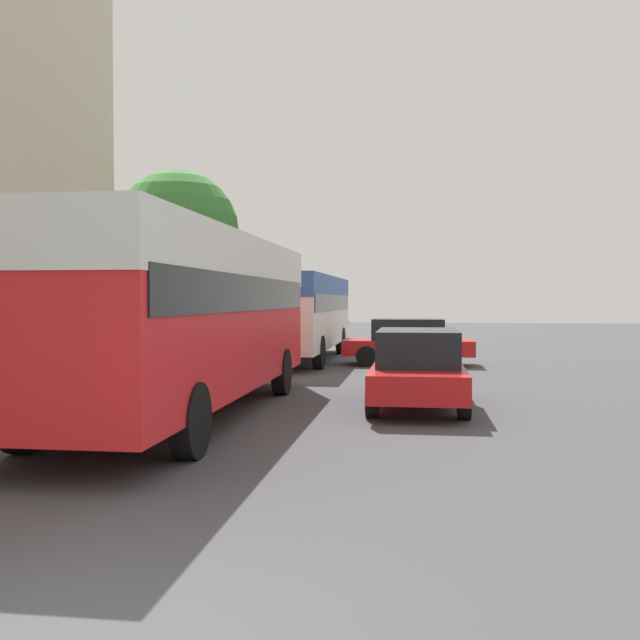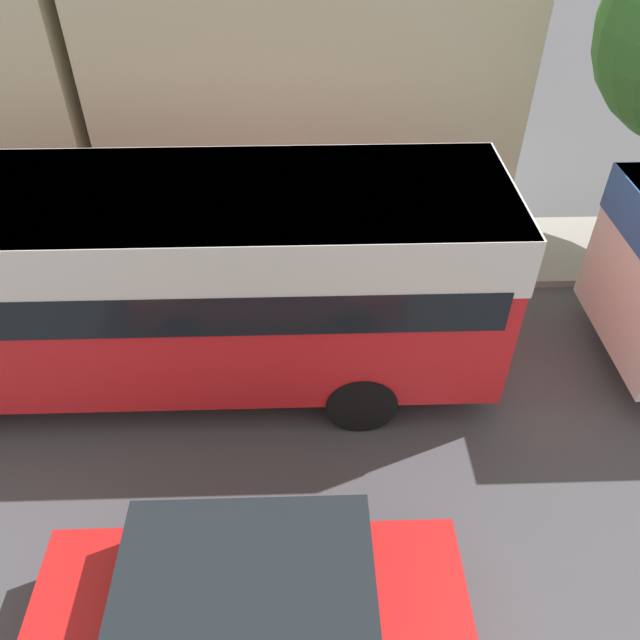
{
  "view_description": "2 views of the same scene",
  "coord_description": "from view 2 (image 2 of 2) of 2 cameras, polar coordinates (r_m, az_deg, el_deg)",
  "views": [
    {
      "loc": [
        2.02,
        -3.7,
        2.07
      ],
      "look_at": [
        -0.45,
        14.49,
        1.54
      ],
      "focal_mm": 40.0,
      "sensor_mm": 36.0,
      "label": 1
    },
    {
      "loc": [
        4.97,
        10.69,
        7.02
      ],
      "look_at": [
        -1.45,
        10.89,
        1.51
      ],
      "focal_mm": 35.0,
      "sensor_mm": 36.0,
      "label": 2
    }
  ],
  "objects": [
    {
      "name": "bus_lead",
      "position": [
        8.91,
        -17.03,
        4.79
      ],
      "size": [
        2.6,
        10.18,
        3.18
      ],
      "color": "red",
      "rests_on": "ground_plane"
    },
    {
      "name": "car_far_curb",
      "position": [
        6.92,
        -6.4,
        -24.33
      ],
      "size": [
        1.8,
        4.41,
        1.49
      ],
      "color": "red",
      "rests_on": "ground_plane"
    }
  ]
}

